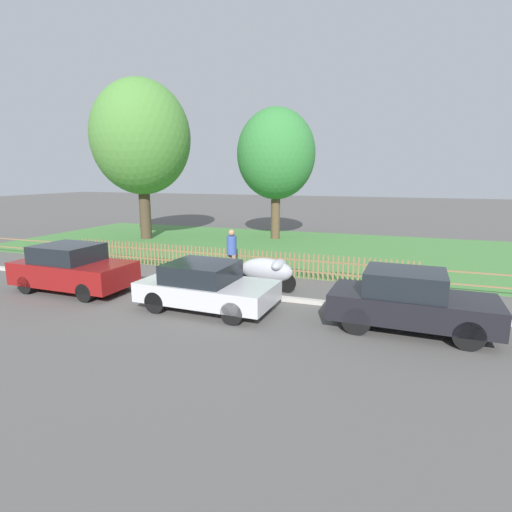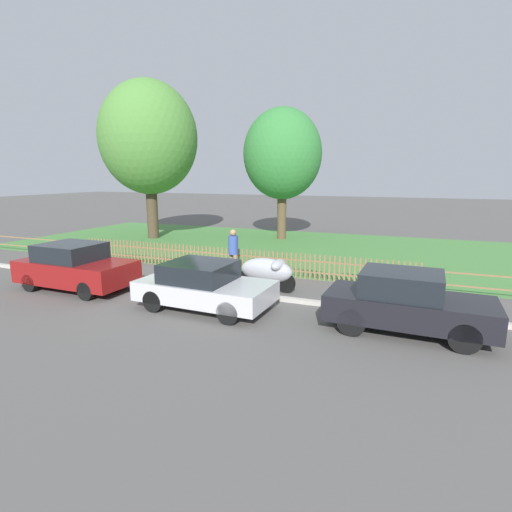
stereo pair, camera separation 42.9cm
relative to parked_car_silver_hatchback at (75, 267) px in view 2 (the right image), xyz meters
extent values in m
plane|color=#565451|center=(3.58, 1.19, -0.74)|extent=(120.00, 120.00, 0.00)
cube|color=#B2ADA3|center=(3.58, 1.29, -0.68)|extent=(28.65, 0.20, 0.12)
cube|color=#477F3D|center=(3.58, 9.89, -0.74)|extent=(28.65, 11.77, 0.01)
cube|color=olive|center=(3.58, 4.03, -0.48)|extent=(28.65, 0.03, 0.05)
cube|color=olive|center=(3.58, 4.03, -0.08)|extent=(28.65, 0.03, 0.05)
cube|color=olive|center=(-3.28, 4.01, -0.28)|extent=(0.06, 0.03, 0.92)
cube|color=olive|center=(-3.11, 4.01, -0.28)|extent=(0.06, 0.03, 0.92)
cube|color=olive|center=(-2.94, 4.01, -0.28)|extent=(0.06, 0.03, 0.92)
cube|color=olive|center=(-2.76, 4.01, -0.28)|extent=(0.06, 0.03, 0.92)
cube|color=olive|center=(-2.59, 4.01, -0.28)|extent=(0.06, 0.03, 0.92)
cube|color=olive|center=(-2.41, 4.01, -0.28)|extent=(0.06, 0.03, 0.92)
cube|color=olive|center=(-2.24, 4.01, -0.28)|extent=(0.06, 0.03, 0.92)
cube|color=olive|center=(-2.07, 4.01, -0.28)|extent=(0.06, 0.03, 0.92)
cube|color=olive|center=(-1.89, 4.01, -0.28)|extent=(0.06, 0.03, 0.92)
cube|color=olive|center=(-1.72, 4.01, -0.28)|extent=(0.06, 0.03, 0.92)
cube|color=olive|center=(-1.55, 4.01, -0.28)|extent=(0.06, 0.03, 0.92)
cube|color=olive|center=(-1.37, 4.01, -0.28)|extent=(0.06, 0.03, 0.92)
cube|color=olive|center=(-1.20, 4.01, -0.28)|extent=(0.06, 0.03, 0.92)
cube|color=olive|center=(-1.02, 4.01, -0.28)|extent=(0.06, 0.03, 0.92)
cube|color=olive|center=(-0.85, 4.01, -0.28)|extent=(0.06, 0.03, 0.92)
cube|color=olive|center=(-0.68, 4.01, -0.28)|extent=(0.06, 0.03, 0.92)
cube|color=olive|center=(-0.50, 4.01, -0.28)|extent=(0.06, 0.03, 0.92)
cube|color=olive|center=(-0.33, 4.01, -0.28)|extent=(0.06, 0.03, 0.92)
cube|color=olive|center=(-0.16, 4.01, -0.28)|extent=(0.06, 0.03, 0.92)
cube|color=olive|center=(0.02, 4.01, -0.28)|extent=(0.06, 0.03, 0.92)
cube|color=olive|center=(0.19, 4.01, -0.28)|extent=(0.06, 0.03, 0.92)
cube|color=olive|center=(0.37, 4.01, -0.28)|extent=(0.06, 0.03, 0.92)
cube|color=olive|center=(0.54, 4.01, -0.28)|extent=(0.06, 0.03, 0.92)
cube|color=olive|center=(0.71, 4.01, -0.28)|extent=(0.06, 0.03, 0.92)
cube|color=olive|center=(0.89, 4.01, -0.28)|extent=(0.06, 0.03, 0.92)
cube|color=olive|center=(1.06, 4.01, -0.28)|extent=(0.06, 0.03, 0.92)
cube|color=olive|center=(1.23, 4.01, -0.28)|extent=(0.06, 0.03, 0.92)
cube|color=olive|center=(1.41, 4.01, -0.28)|extent=(0.06, 0.03, 0.92)
cube|color=olive|center=(1.58, 4.01, -0.28)|extent=(0.06, 0.03, 0.92)
cube|color=olive|center=(1.76, 4.01, -0.28)|extent=(0.06, 0.03, 0.92)
cube|color=olive|center=(1.93, 4.01, -0.28)|extent=(0.06, 0.03, 0.92)
cube|color=olive|center=(2.10, 4.01, -0.28)|extent=(0.06, 0.03, 0.92)
cube|color=olive|center=(2.28, 4.01, -0.28)|extent=(0.06, 0.03, 0.92)
cube|color=olive|center=(2.45, 4.01, -0.28)|extent=(0.06, 0.03, 0.92)
cube|color=olive|center=(2.63, 4.01, -0.28)|extent=(0.06, 0.03, 0.92)
cube|color=olive|center=(2.80, 4.01, -0.28)|extent=(0.06, 0.03, 0.92)
cube|color=olive|center=(2.97, 4.01, -0.28)|extent=(0.06, 0.03, 0.92)
cube|color=olive|center=(3.15, 4.01, -0.28)|extent=(0.06, 0.03, 0.92)
cube|color=olive|center=(3.32, 4.01, -0.28)|extent=(0.06, 0.03, 0.92)
cube|color=olive|center=(3.49, 4.01, -0.28)|extent=(0.06, 0.03, 0.92)
cube|color=olive|center=(3.67, 4.01, -0.28)|extent=(0.06, 0.03, 0.92)
cube|color=olive|center=(3.84, 4.01, -0.28)|extent=(0.06, 0.03, 0.92)
cube|color=olive|center=(4.02, 4.01, -0.28)|extent=(0.06, 0.03, 0.92)
cube|color=olive|center=(4.19, 4.01, -0.28)|extent=(0.06, 0.03, 0.92)
cube|color=olive|center=(4.36, 4.01, -0.28)|extent=(0.06, 0.03, 0.92)
cube|color=olive|center=(4.54, 4.01, -0.28)|extent=(0.06, 0.03, 0.92)
cube|color=olive|center=(4.71, 4.01, -0.28)|extent=(0.06, 0.03, 0.92)
cube|color=olive|center=(4.88, 4.01, -0.28)|extent=(0.06, 0.03, 0.92)
cube|color=olive|center=(5.06, 4.01, -0.28)|extent=(0.06, 0.03, 0.92)
cube|color=olive|center=(5.23, 4.01, -0.28)|extent=(0.06, 0.03, 0.92)
cube|color=olive|center=(5.41, 4.01, -0.28)|extent=(0.06, 0.03, 0.92)
cube|color=olive|center=(5.58, 4.01, -0.28)|extent=(0.06, 0.03, 0.92)
cube|color=olive|center=(5.75, 4.01, -0.28)|extent=(0.06, 0.03, 0.92)
cube|color=olive|center=(5.93, 4.01, -0.28)|extent=(0.06, 0.03, 0.92)
cube|color=olive|center=(6.10, 4.01, -0.28)|extent=(0.06, 0.03, 0.92)
cube|color=olive|center=(6.28, 4.01, -0.28)|extent=(0.06, 0.03, 0.92)
cube|color=olive|center=(6.45, 4.01, -0.28)|extent=(0.06, 0.03, 0.92)
cube|color=olive|center=(6.62, 4.01, -0.28)|extent=(0.06, 0.03, 0.92)
cube|color=olive|center=(6.80, 4.01, -0.28)|extent=(0.06, 0.03, 0.92)
cube|color=olive|center=(6.97, 4.01, -0.28)|extent=(0.06, 0.03, 0.92)
cube|color=olive|center=(7.14, 4.01, -0.28)|extent=(0.06, 0.03, 0.92)
cube|color=olive|center=(7.32, 4.01, -0.28)|extent=(0.06, 0.03, 0.92)
cube|color=olive|center=(7.49, 4.01, -0.28)|extent=(0.06, 0.03, 0.92)
cube|color=olive|center=(7.67, 4.01, -0.28)|extent=(0.06, 0.03, 0.92)
cube|color=olive|center=(7.84, 4.01, -0.28)|extent=(0.06, 0.03, 0.92)
cube|color=olive|center=(8.01, 4.01, -0.28)|extent=(0.06, 0.03, 0.92)
cube|color=olive|center=(8.19, 4.01, -0.28)|extent=(0.06, 0.03, 0.92)
cube|color=olive|center=(8.36, 4.01, -0.28)|extent=(0.06, 0.03, 0.92)
cube|color=olive|center=(8.53, 4.01, -0.28)|extent=(0.06, 0.03, 0.92)
cube|color=olive|center=(8.71, 4.01, -0.28)|extent=(0.06, 0.03, 0.92)
cube|color=olive|center=(8.88, 4.01, -0.28)|extent=(0.06, 0.03, 0.92)
cube|color=olive|center=(9.06, 4.01, -0.28)|extent=(0.06, 0.03, 0.92)
cube|color=olive|center=(9.23, 4.01, -0.28)|extent=(0.06, 0.03, 0.92)
cube|color=olive|center=(9.40, 4.01, -0.28)|extent=(0.06, 0.03, 0.92)
cube|color=olive|center=(9.58, 4.01, -0.28)|extent=(0.06, 0.03, 0.92)
cube|color=olive|center=(9.75, 4.01, -0.28)|extent=(0.06, 0.03, 0.92)
cube|color=olive|center=(9.92, 4.01, -0.28)|extent=(0.06, 0.03, 0.92)
cube|color=olive|center=(10.10, 4.01, -0.28)|extent=(0.06, 0.03, 0.92)
cube|color=olive|center=(10.27, 4.01, -0.28)|extent=(0.06, 0.03, 0.92)
cube|color=olive|center=(10.45, 4.01, -0.28)|extent=(0.06, 0.03, 0.92)
cube|color=maroon|center=(0.05, 0.00, -0.14)|extent=(3.83, 1.86, 0.72)
cube|color=black|center=(-0.14, 0.00, 0.49)|extent=(1.85, 1.64, 0.54)
cylinder|color=black|center=(1.24, 0.80, -0.46)|extent=(0.57, 0.15, 0.57)
cylinder|color=black|center=(1.21, -0.85, -0.46)|extent=(0.57, 0.15, 0.57)
cylinder|color=black|center=(-1.12, 0.84, -0.46)|extent=(0.57, 0.15, 0.57)
cylinder|color=black|center=(-1.15, -0.80, -0.46)|extent=(0.57, 0.15, 0.57)
cube|color=#BCBCC1|center=(4.87, -0.15, -0.22)|extent=(3.78, 1.98, 0.53)
cube|color=black|center=(4.69, -0.14, 0.30)|extent=(1.84, 1.72, 0.52)
cylinder|color=black|center=(6.06, 0.66, -0.44)|extent=(0.60, 0.16, 0.60)
cylinder|color=black|center=(5.99, -1.04, -0.44)|extent=(0.60, 0.16, 0.60)
cylinder|color=black|center=(3.76, 0.75, -0.44)|extent=(0.60, 0.16, 0.60)
cylinder|color=black|center=(3.69, -0.95, -0.44)|extent=(0.60, 0.16, 0.60)
cube|color=black|center=(10.15, 0.10, -0.15)|extent=(3.82, 1.76, 0.62)
cube|color=black|center=(9.96, 0.10, 0.44)|extent=(1.86, 1.53, 0.56)
cylinder|color=black|center=(11.34, 0.81, -0.41)|extent=(0.66, 0.16, 0.66)
cylinder|color=black|center=(11.29, -0.69, -0.41)|extent=(0.66, 0.16, 0.66)
cylinder|color=black|center=(9.00, 0.88, -0.41)|extent=(0.66, 0.16, 0.66)
cylinder|color=black|center=(8.95, -0.62, -0.41)|extent=(0.66, 0.16, 0.66)
cylinder|color=black|center=(6.49, 2.12, -0.43)|extent=(0.64, 0.14, 0.63)
cylinder|color=black|center=(5.15, 2.22, -0.43)|extent=(0.64, 0.14, 0.63)
ellipsoid|color=#9EA0A8|center=(5.82, 2.17, -0.09)|extent=(1.81, 0.79, 0.80)
ellipsoid|color=#9EA0A8|center=(6.24, 2.14, 0.13)|extent=(0.47, 0.85, 0.37)
cylinder|color=#473828|center=(-4.20, 9.92, 1.25)|extent=(0.64, 0.64, 3.99)
ellipsoid|color=#4C8438|center=(-4.20, 9.92, 4.98)|extent=(5.49, 5.49, 6.32)
cylinder|color=brown|center=(2.92, 12.50, 0.97)|extent=(0.52, 0.52, 3.43)
ellipsoid|color=#337A38|center=(2.92, 12.50, 4.08)|extent=(4.41, 4.41, 5.08)
cylinder|color=#7F6B51|center=(3.99, 3.40, -0.32)|extent=(0.16, 0.16, 0.85)
cylinder|color=#7F6B51|center=(4.21, 3.28, -0.32)|extent=(0.16, 0.16, 0.85)
cylinder|color=#334C93|center=(4.10, 3.34, 0.44)|extent=(0.48, 0.48, 0.67)
sphere|color=#A37556|center=(4.10, 3.34, 0.89)|extent=(0.23, 0.23, 0.23)
camera|label=1|loc=(9.75, -9.67, 2.93)|focal=28.00mm
camera|label=2|loc=(10.15, -9.52, 2.93)|focal=28.00mm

